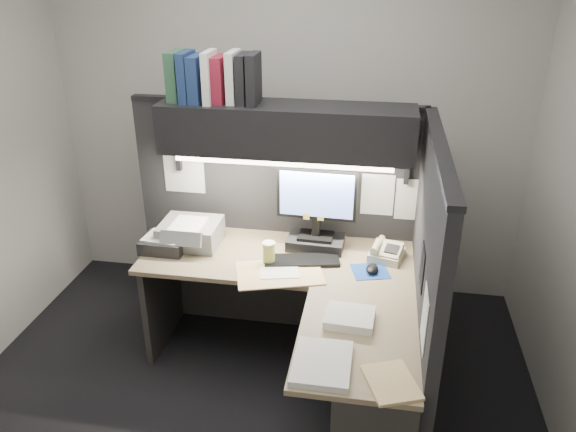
% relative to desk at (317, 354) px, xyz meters
% --- Properties ---
extents(floor, '(3.50, 3.50, 0.00)m').
position_rel_desk_xyz_m(floor, '(-0.43, 0.00, -0.44)').
color(floor, black).
rests_on(floor, ground).
extents(wall_back, '(3.50, 0.04, 2.70)m').
position_rel_desk_xyz_m(wall_back, '(-0.43, 1.50, 0.91)').
color(wall_back, '#BCB9B3').
rests_on(wall_back, floor).
extents(wall_front, '(3.50, 0.04, 2.70)m').
position_rel_desk_xyz_m(wall_front, '(-0.43, -1.50, 0.91)').
color(wall_front, '#BCB9B3').
rests_on(wall_front, floor).
extents(partition_back, '(1.90, 0.06, 1.60)m').
position_rel_desk_xyz_m(partition_back, '(-0.40, 0.93, 0.36)').
color(partition_back, black).
rests_on(partition_back, floor).
extents(partition_right, '(0.06, 1.50, 1.60)m').
position_rel_desk_xyz_m(partition_right, '(0.55, 0.18, 0.36)').
color(partition_right, black).
rests_on(partition_right, floor).
extents(desk, '(1.70, 1.53, 0.73)m').
position_rel_desk_xyz_m(desk, '(0.00, 0.00, 0.00)').
color(desk, '#9B8C62').
rests_on(desk, floor).
extents(overhead_shelf, '(1.55, 0.34, 0.30)m').
position_rel_desk_xyz_m(overhead_shelf, '(-0.30, 0.75, 1.06)').
color(overhead_shelf, black).
rests_on(overhead_shelf, partition_back).
extents(task_light_tube, '(1.32, 0.04, 0.04)m').
position_rel_desk_xyz_m(task_light_tube, '(-0.30, 0.61, 0.89)').
color(task_light_tube, white).
rests_on(task_light_tube, overhead_shelf).
extents(monitor, '(0.50, 0.23, 0.54)m').
position_rel_desk_xyz_m(monitor, '(-0.10, 0.71, 0.50)').
color(monitor, black).
rests_on(monitor, desk).
extents(keyboard, '(0.48, 0.24, 0.02)m').
position_rel_desk_xyz_m(keyboard, '(-0.16, 0.51, 0.30)').
color(keyboard, black).
rests_on(keyboard, desk).
extents(mousepad, '(0.26, 0.24, 0.00)m').
position_rel_desk_xyz_m(mousepad, '(0.26, 0.46, 0.29)').
color(mousepad, navy).
rests_on(mousepad, desk).
extents(mouse, '(0.09, 0.12, 0.04)m').
position_rel_desk_xyz_m(mouse, '(0.27, 0.45, 0.31)').
color(mouse, black).
rests_on(mouse, mousepad).
extents(telephone, '(0.24, 0.25, 0.08)m').
position_rel_desk_xyz_m(telephone, '(0.36, 0.64, 0.33)').
color(telephone, '#B8B08E').
rests_on(telephone, desk).
extents(coffee_cup, '(0.08, 0.08, 0.14)m').
position_rel_desk_xyz_m(coffee_cup, '(-0.36, 0.45, 0.36)').
color(coffee_cup, '#B8AD49').
rests_on(coffee_cup, desk).
extents(printer, '(0.38, 0.32, 0.15)m').
position_rel_desk_xyz_m(printer, '(-0.91, 0.64, 0.36)').
color(printer, gray).
rests_on(printer, desk).
extents(notebook_stack, '(0.28, 0.24, 0.08)m').
position_rel_desk_xyz_m(notebook_stack, '(-1.06, 0.52, 0.33)').
color(notebook_stack, black).
rests_on(notebook_stack, desk).
extents(open_folder, '(0.58, 0.47, 0.01)m').
position_rel_desk_xyz_m(open_folder, '(-0.27, 0.34, 0.29)').
color(open_folder, '#DCB77B').
rests_on(open_folder, desk).
extents(paper_stack_a, '(0.26, 0.23, 0.05)m').
position_rel_desk_xyz_m(paper_stack_a, '(0.17, -0.07, 0.31)').
color(paper_stack_a, white).
rests_on(paper_stack_a, desk).
extents(paper_stack_b, '(0.27, 0.33, 0.03)m').
position_rel_desk_xyz_m(paper_stack_b, '(0.07, -0.44, 0.30)').
color(paper_stack_b, white).
rests_on(paper_stack_b, desk).
extents(manila_stack, '(0.29, 0.32, 0.01)m').
position_rel_desk_xyz_m(manila_stack, '(0.39, -0.51, 0.29)').
color(manila_stack, '#DCB77B').
rests_on(manila_stack, desk).
extents(binder_row, '(0.55, 0.26, 0.30)m').
position_rel_desk_xyz_m(binder_row, '(-0.74, 0.75, 1.35)').
color(binder_row, '#2A5439').
rests_on(binder_row, overhead_shelf).
extents(pinned_papers, '(1.76, 1.31, 0.51)m').
position_rel_desk_xyz_m(pinned_papers, '(-0.00, 0.56, 0.61)').
color(pinned_papers, white).
rests_on(pinned_papers, partition_back).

